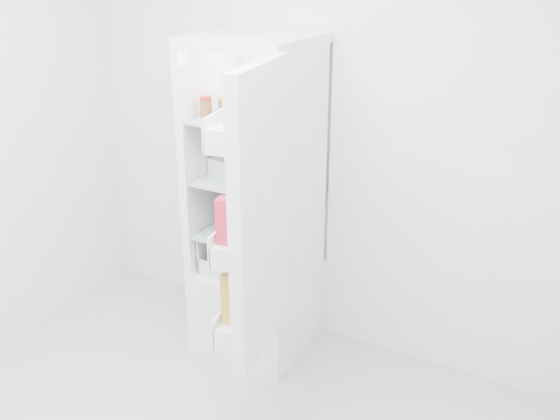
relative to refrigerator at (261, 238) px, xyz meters
The scene contains 20 objects.
room_walls 1.57m from the refrigerator, 80.89° to the right, with size 3.02×3.02×2.61m.
refrigerator is the anchor object (origin of this frame).
shelf_low 0.10m from the refrigerator, 90.00° to the right, with size 0.49×0.53×0.01m, color #A5B9C1.
shelf_mid 0.39m from the refrigerator, 90.00° to the right, with size 0.49×0.53×0.01m, color #A5B9C1.
shelf_top 0.72m from the refrigerator, 90.00° to the right, with size 0.49×0.53×0.01m, color #A5B9C1.
crisper_left 0.15m from the refrigerator, 152.98° to the right, with size 0.23×0.46×0.22m, color silver, non-canonical shape.
crisper_right 0.15m from the refrigerator, 27.02° to the right, with size 0.23×0.46×0.22m, color silver, non-canonical shape.
condiment_jars 0.78m from the refrigerator, 98.98° to the right, with size 0.46×0.32×0.08m.
squeeze_bottle 0.85m from the refrigerator, ahead, with size 0.06×0.06×0.20m, color silver.
tub_white 0.48m from the refrigerator, 152.47° to the right, with size 0.13×0.13×0.09m, color silver.
tin_red 0.53m from the refrigerator, 55.39° to the right, with size 0.09×0.09×0.06m, color red.
foil_tray 0.42m from the refrigerator, 98.31° to the left, with size 0.15×0.12×0.04m, color silver.
tub_green 0.45m from the refrigerator, 18.29° to the right, with size 0.10×0.14×0.08m, color #3E8946.
red_cabbage 0.19m from the refrigerator, 28.15° to the right, with size 0.15×0.15×0.15m, color #531C53.
bell_pepper 0.30m from the refrigerator, 88.67° to the right, with size 0.09×0.09×0.09m, color #B30F0B.
mushroom_bowl 0.17m from the refrigerator, 149.38° to the right, with size 0.16×0.16×0.07m, color #94CEDE.
salad_bag 0.34m from the refrigerator, 60.60° to the right, with size 0.10×0.10×0.10m, color #ACCA98.
citrus_pile 0.17m from the refrigerator, 146.25° to the right, with size 0.20×0.31×0.16m.
veg_pile 0.18m from the refrigerator, 26.82° to the right, with size 0.16×0.30×0.10m.
fridge_door 0.84m from the refrigerator, 60.61° to the right, with size 0.27×0.60×1.30m.
Camera 1 is at (1.49, -1.52, 2.17)m, focal length 40.00 mm.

